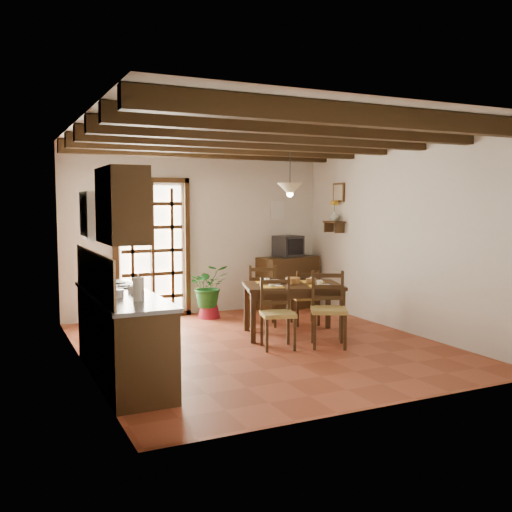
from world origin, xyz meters
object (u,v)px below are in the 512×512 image
crt_tv (288,246)px  dining_table (293,291)px  kitchen_counter (122,335)px  pendant_lamp (290,188)px  sideboard (288,283)px  potted_plant (209,283)px  chair_far_right (305,307)px  chair_near_left (278,326)px  chair_near_right (328,323)px  chair_far_left (262,306)px

crt_tv → dining_table: bearing=-129.3°
kitchen_counter → pendant_lamp: 3.25m
sideboard → potted_plant: potted_plant is taller
dining_table → sideboard: 2.08m
kitchen_counter → pendant_lamp: size_ratio=2.66×
pendant_lamp → chair_far_right: bearing=40.7°
dining_table → chair_near_left: 0.84m
chair_near_right → pendant_lamp: bearing=124.9°
chair_near_right → pendant_lamp: (-0.12, 0.86, 1.77)m
chair_far_left → crt_tv: 1.72m
dining_table → potted_plant: 1.78m
pendant_lamp → kitchen_counter: bearing=-157.8°
chair_far_right → crt_tv: bearing=-95.0°
dining_table → pendant_lamp: pendant_lamp is taller
dining_table → crt_tv: crt_tv is taller
crt_tv → pendant_lamp: (-0.93, -1.75, 0.97)m
chair_near_left → potted_plant: potted_plant is taller
chair_near_left → pendant_lamp: pendant_lamp is taller
chair_near_right → sideboard: (0.81, 2.61, 0.16)m
chair_far_left → potted_plant: (-0.53, 0.90, 0.27)m
chair_far_right → chair_near_right: bearing=84.7°
dining_table → pendant_lamp: 1.45m
potted_plant → chair_far_right: bearing=-43.2°
crt_tv → sideboard: bearing=77.4°
chair_far_left → sideboard: size_ratio=0.87×
chair_far_left → chair_far_right: 0.68m
chair_far_left → chair_far_right: bearing=-175.5°
potted_plant → pendant_lamp: (0.64, -1.55, 1.51)m
chair_far_left → chair_far_right: size_ratio=1.12×
chair_near_right → crt_tv: size_ratio=1.93×
crt_tv → potted_plant: potted_plant is taller
chair_near_left → sideboard: sideboard is taller
potted_plant → sideboard: bearing=7.3°
sideboard → crt_tv: crt_tv is taller
chair_near_right → pendant_lamp: pendant_lamp is taller
chair_near_left → potted_plant: (-0.11, 2.21, 0.29)m
dining_table → chair_near_right: 0.83m
chair_far_right → sideboard: (0.40, 1.30, 0.19)m
sideboard → potted_plant: (-1.57, -0.20, 0.11)m
chair_far_left → chair_near_left: bearing=94.4°
chair_near_right → sideboard: size_ratio=0.90×
dining_table → chair_near_right: bearing=-63.7°
chair_far_right → potted_plant: size_ratio=0.47×
crt_tv → pendant_lamp: size_ratio=0.60×
chair_near_right → pendant_lamp: size_ratio=1.16×
chair_near_left → chair_far_left: bearing=87.1°
chair_near_right → pendant_lamp: 1.97m
chair_far_right → sideboard: size_ratio=0.78×
chair_near_left → potted_plant: bearing=107.6°
chair_far_right → potted_plant: (-1.17, 1.10, 0.30)m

